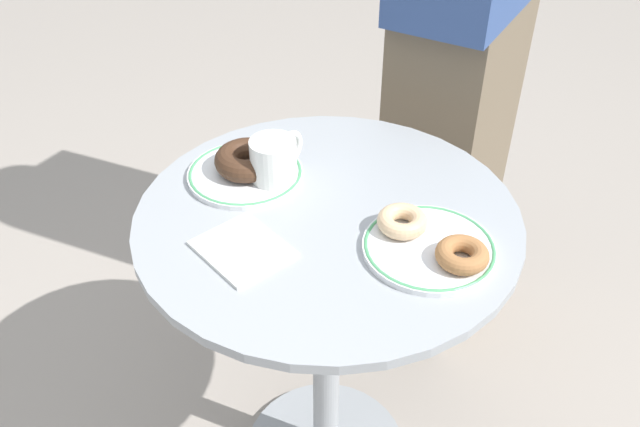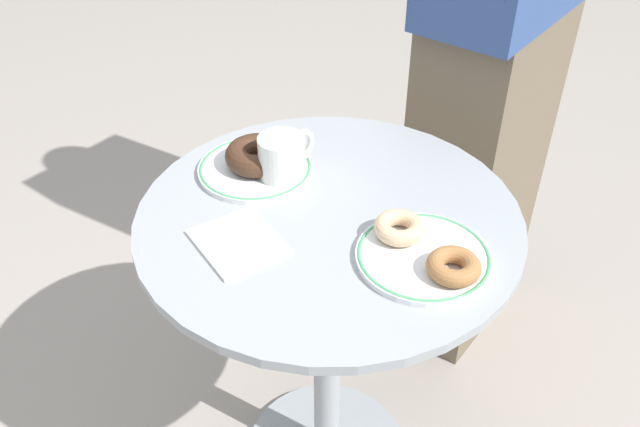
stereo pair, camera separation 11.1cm
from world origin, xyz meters
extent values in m
cylinder|color=#999EA3|center=(0.00, 0.00, 0.71)|extent=(0.66, 0.66, 0.02)
cylinder|color=#999EA3|center=(0.00, 0.00, 0.37)|extent=(0.06, 0.06, 0.68)
cylinder|color=white|center=(-0.18, -0.02, 0.73)|extent=(0.21, 0.21, 0.01)
torus|color=#4C9E66|center=(-0.18, -0.02, 0.73)|extent=(0.21, 0.21, 0.01)
cylinder|color=white|center=(0.18, 0.04, 0.73)|extent=(0.21, 0.21, 0.01)
torus|color=#4C9E66|center=(0.18, 0.04, 0.73)|extent=(0.21, 0.21, 0.01)
torus|color=#422819|center=(-0.18, -0.02, 0.76)|extent=(0.14, 0.14, 0.04)
torus|color=#A36B3D|center=(0.24, 0.04, 0.75)|extent=(0.11, 0.11, 0.03)
torus|color=#E0B789|center=(0.12, 0.04, 0.75)|extent=(0.10, 0.10, 0.03)
cube|color=white|center=(-0.03, -0.16, 0.73)|extent=(0.15, 0.13, 0.01)
cylinder|color=white|center=(-0.13, 0.00, 0.77)|extent=(0.08, 0.08, 0.09)
torus|color=white|center=(-0.14, 0.05, 0.77)|extent=(0.02, 0.07, 0.07)
cube|color=brown|center=(-0.13, 0.59, 0.44)|extent=(0.29, 0.40, 0.89)
camera|label=1|loc=(0.60, -0.66, 1.41)|focal=37.43mm
camera|label=2|loc=(0.67, -0.58, 1.41)|focal=37.43mm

